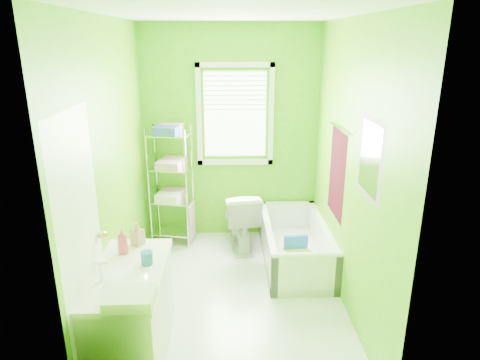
{
  "coord_description": "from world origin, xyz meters",
  "views": [
    {
      "loc": [
        -0.05,
        -3.64,
        2.41
      ],
      "look_at": [
        0.07,
        0.25,
        1.12
      ],
      "focal_mm": 32.0,
      "sensor_mm": 36.0,
      "label": 1
    }
  ],
  "objects_px": {
    "bathtub": "(295,250)",
    "toilet": "(240,219)",
    "vanity": "(131,313)",
    "wire_shelf_unit": "(172,173)"
  },
  "relations": [
    {
      "from": "bathtub",
      "to": "toilet",
      "type": "relative_size",
      "value": 2.02
    },
    {
      "from": "bathtub",
      "to": "toilet",
      "type": "xyz_separation_m",
      "value": [
        -0.6,
        0.4,
        0.21
      ]
    },
    {
      "from": "bathtub",
      "to": "toilet",
      "type": "distance_m",
      "value": 0.75
    },
    {
      "from": "vanity",
      "to": "toilet",
      "type": "bearing_deg",
      "value": 64.69
    },
    {
      "from": "toilet",
      "to": "bathtub",
      "type": "bearing_deg",
      "value": 139.62
    },
    {
      "from": "wire_shelf_unit",
      "to": "bathtub",
      "type": "bearing_deg",
      "value": -22.09
    },
    {
      "from": "toilet",
      "to": "wire_shelf_unit",
      "type": "distance_m",
      "value": 0.98
    },
    {
      "from": "bathtub",
      "to": "vanity",
      "type": "bearing_deg",
      "value": -135.09
    },
    {
      "from": "vanity",
      "to": "bathtub",
      "type": "bearing_deg",
      "value": 44.91
    },
    {
      "from": "toilet",
      "to": "vanity",
      "type": "height_order",
      "value": "vanity"
    }
  ]
}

